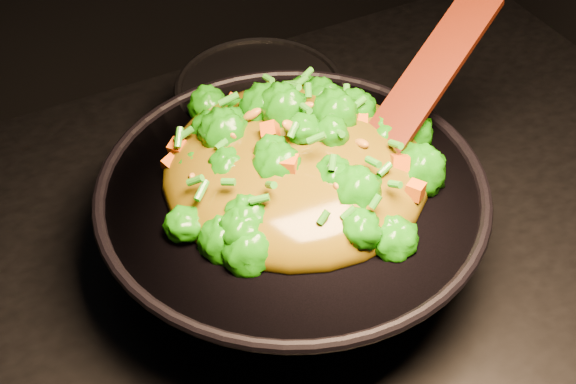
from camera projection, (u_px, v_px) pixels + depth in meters
wok at (292, 225)px, 0.93m from camera, size 0.45×0.45×0.12m
stir_fry at (295, 139)px, 0.87m from camera, size 0.37×0.37×0.10m
spatula at (410, 103)px, 0.91m from camera, size 0.31×0.18×0.14m
back_pot at (261, 120)px, 1.07m from camera, size 0.28×0.28×0.12m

